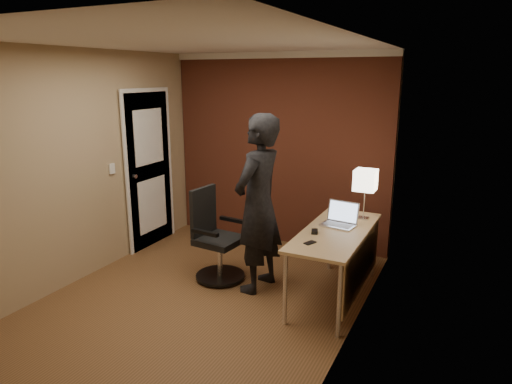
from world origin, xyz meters
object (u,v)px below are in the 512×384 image
(laptop, at_px, (341,219))
(person, at_px, (258,204))
(office_chair, at_px, (215,240))
(phone, at_px, (310,243))
(mouse, at_px, (315,232))
(desk, at_px, (342,244))
(desk_lamp, at_px, (365,181))

(laptop, bearing_deg, person, -158.17)
(laptop, height_order, office_chair, office_chair)
(laptop, height_order, phone, laptop)
(mouse, distance_m, person, 0.66)
(laptop, bearing_deg, mouse, -112.78)
(desk, relative_size, person, 0.81)
(desk, xyz_separation_m, office_chair, (-1.40, -0.11, -0.16))
(laptop, distance_m, person, 0.86)
(desk_lamp, distance_m, laptop, 0.49)
(office_chair, bearing_deg, phone, -15.48)
(mouse, distance_m, phone, 0.28)
(mouse, relative_size, office_chair, 0.10)
(laptop, xyz_separation_m, office_chair, (-1.32, -0.31, -0.35))
(mouse, height_order, person, person)
(desk, relative_size, office_chair, 1.49)
(phone, bearing_deg, desk_lamp, 96.95)
(laptop, distance_m, phone, 0.66)
(phone, distance_m, person, 0.78)
(phone, relative_size, person, 0.06)
(mouse, relative_size, person, 0.05)
(laptop, xyz_separation_m, mouse, (-0.15, -0.36, -0.05))
(office_chair, bearing_deg, desk, 4.59)
(phone, bearing_deg, laptop, 103.91)
(desk, bearing_deg, laptop, 112.84)
(mouse, bearing_deg, person, 158.19)
(mouse, xyz_separation_m, phone, (0.05, -0.28, -0.01))
(phone, distance_m, office_chair, 1.29)
(desk_lamp, relative_size, laptop, 1.48)
(laptop, xyz_separation_m, phone, (-0.10, -0.64, -0.06))
(phone, bearing_deg, mouse, 123.26)
(laptop, height_order, mouse, laptop)
(office_chair, distance_m, person, 0.72)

